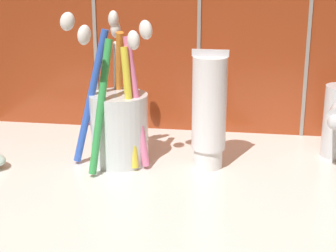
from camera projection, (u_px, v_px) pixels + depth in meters
sink_counter at (168, 191)px, 64.99cm from camera, size 59.86×39.72×2.00cm
toothbrush_cup at (118, 120)px, 69.15cm from camera, size 11.77×13.05×18.97cm
toothpaste_tube at (209, 111)px, 67.10cm from camera, size 4.34×4.13×14.60cm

